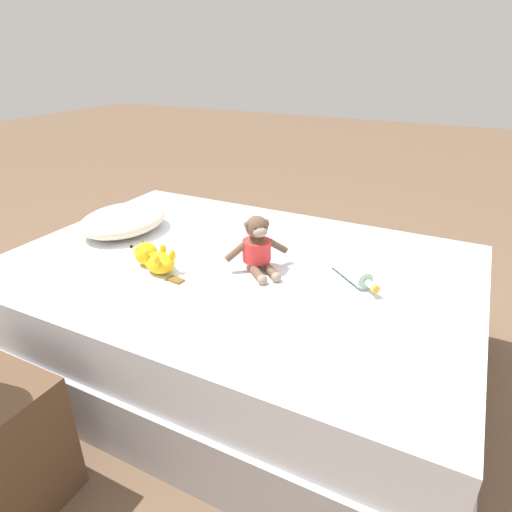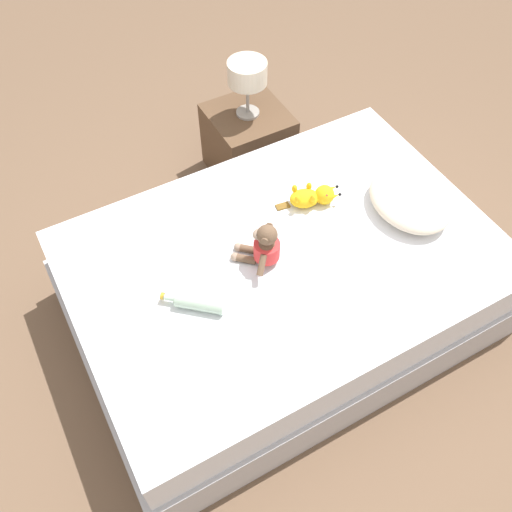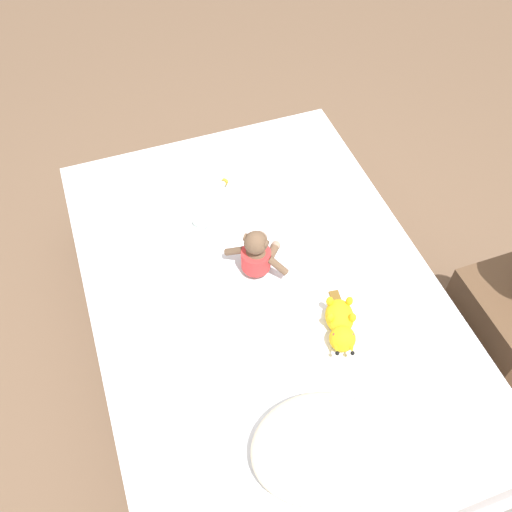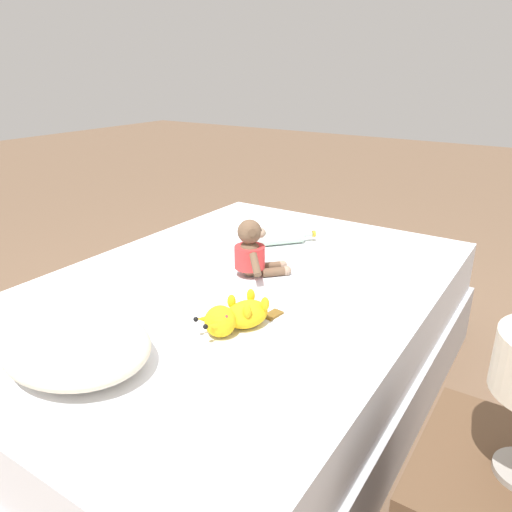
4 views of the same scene
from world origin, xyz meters
name	(u,v)px [view 1 (image 1 of 4)]	position (x,y,z in m)	size (l,w,h in m)	color
ground_plane	(238,357)	(0.00, 0.00, 0.00)	(16.00, 16.00, 0.00)	brown
bed	(237,313)	(0.00, 0.00, 0.26)	(1.43, 2.07, 0.52)	#B2B2B7
pillow	(123,220)	(0.06, 0.69, 0.58)	(0.49, 0.40, 0.12)	beige
plush_monkey	(258,248)	(-0.01, -0.11, 0.61)	(0.26, 0.26, 0.24)	brown
plush_yellow_creature	(154,258)	(-0.21, 0.28, 0.57)	(0.18, 0.32, 0.10)	yellow
glass_bottle	(351,271)	(0.08, -0.49, 0.55)	(0.23, 0.25, 0.07)	#B2D1B7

